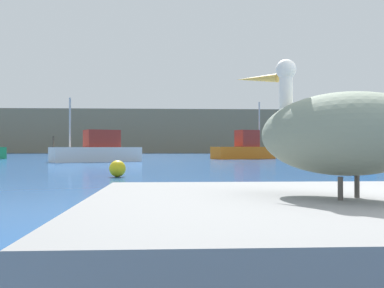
{
  "coord_description": "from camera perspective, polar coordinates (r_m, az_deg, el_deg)",
  "views": [
    {
      "loc": [
        -2.19,
        -2.39,
        0.94
      ],
      "look_at": [
        -1.43,
        12.56,
        1.06
      ],
      "focal_mm": 39.88,
      "sensor_mm": 36.0,
      "label": 1
    }
  ],
  "objects": [
    {
      "name": "hillside_backdrop",
      "position": [
        75.89,
        -1.25,
        1.61
      ],
      "size": [
        140.0,
        10.05,
        7.36
      ],
      "primitive_type": "cube",
      "color": "#7F755B",
      "rests_on": "ground"
    },
    {
      "name": "pelican",
      "position": [
        2.68,
        19.0,
        1.44
      ],
      "size": [
        1.1,
        1.3,
        0.89
      ],
      "rotation": [
        0.0,
        0.0,
        2.22
      ],
      "color": "gray",
      "rests_on": "pier_dock"
    },
    {
      "name": "pier_dock",
      "position": [
        2.75,
        19.22,
        -13.48
      ],
      "size": [
        3.0,
        2.44,
        0.64
      ],
      "primitive_type": "cube",
      "color": "gray",
      "rests_on": "ground"
    },
    {
      "name": "fishing_boat_teal",
      "position": [
        48.72,
        21.67,
        -0.14
      ],
      "size": [
        6.12,
        4.4,
        5.2
      ],
      "rotation": [
        0.0,
        0.0,
        2.64
      ],
      "color": "teal",
      "rests_on": "ground"
    },
    {
      "name": "mooring_buoy",
      "position": [
        13.77,
        -9.94,
        -3.26
      ],
      "size": [
        0.53,
        0.53,
        0.53
      ],
      "primitive_type": "sphere",
      "color": "yellow",
      "rests_on": "ground"
    },
    {
      "name": "fishing_boat_white",
      "position": [
        28.82,
        -12.53,
        -0.85
      ],
      "size": [
        5.98,
        4.37,
        4.12
      ],
      "rotation": [
        0.0,
        0.0,
        3.62
      ],
      "color": "white",
      "rests_on": "ground"
    },
    {
      "name": "fishing_boat_orange",
      "position": [
        35.49,
        7.03,
        -0.67
      ],
      "size": [
        5.57,
        3.72,
        4.78
      ],
      "rotation": [
        0.0,
        0.0,
        0.42
      ],
      "color": "orange",
      "rests_on": "ground"
    }
  ]
}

